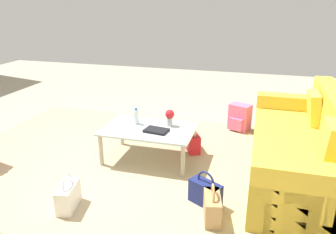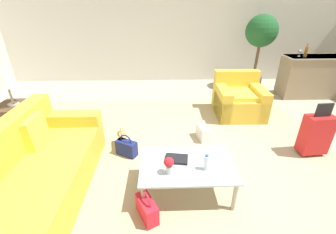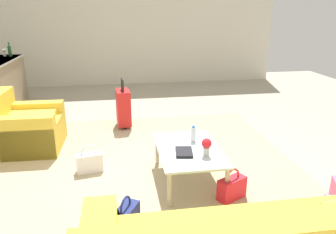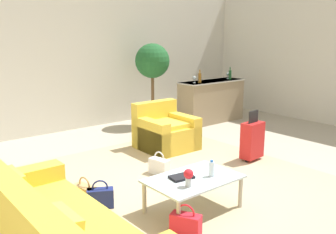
% 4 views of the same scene
% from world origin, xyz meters
% --- Properties ---
extents(ground_plane, '(12.00, 12.00, 0.00)m').
position_xyz_m(ground_plane, '(0.00, 0.00, 0.00)').
color(ground_plane, '#A89E89').
extents(area_rug, '(5.20, 4.40, 0.01)m').
position_xyz_m(area_rug, '(-0.60, 0.20, 0.00)').
color(area_rug, tan).
rests_on(area_rug, ground).
extents(couch, '(0.94, 2.35, 0.90)m').
position_xyz_m(couch, '(-2.20, -0.60, 0.31)').
color(couch, gold).
rests_on(couch, ground).
extents(coffee_table, '(1.10, 0.72, 0.41)m').
position_xyz_m(coffee_table, '(-0.40, -0.50, 0.37)').
color(coffee_table, silver).
rests_on(coffee_table, ground).
extents(water_bottle, '(0.06, 0.06, 0.20)m').
position_xyz_m(water_bottle, '(-0.20, -0.60, 0.51)').
color(water_bottle, silver).
rests_on(water_bottle, coffee_table).
extents(coffee_table_book, '(0.29, 0.22, 0.03)m').
position_xyz_m(coffee_table_book, '(-0.52, -0.42, 0.43)').
color(coffee_table_book, black).
rests_on(coffee_table_book, coffee_table).
extents(flower_vase, '(0.11, 0.11, 0.21)m').
position_xyz_m(flower_vase, '(-0.62, -0.65, 0.54)').
color(flower_vase, '#B2B7BC').
rests_on(flower_vase, coffee_table).
extents(handbag_navy, '(0.35, 0.28, 0.36)m').
position_xyz_m(handbag_navy, '(-1.23, 0.27, 0.13)').
color(handbag_navy, navy).
rests_on(handbag_navy, ground).
extents(handbag_red, '(0.27, 0.35, 0.36)m').
position_xyz_m(handbag_red, '(-0.86, -0.88, 0.13)').
color(handbag_red, red).
rests_on(handbag_red, ground).
extents(handbag_tan, '(0.21, 0.34, 0.36)m').
position_xyz_m(handbag_tan, '(-1.33, 0.48, 0.13)').
color(handbag_tan, tan).
rests_on(handbag_tan, ground).
extents(handbag_white, '(0.20, 0.34, 0.36)m').
position_xyz_m(handbag_white, '(0.01, 0.68, 0.13)').
color(handbag_white, white).
rests_on(handbag_white, ground).
extents(backpack_pink, '(0.35, 0.33, 0.40)m').
position_xyz_m(backpack_pink, '(-1.40, -1.79, 0.19)').
color(backpack_pink, pink).
rests_on(backpack_pink, ground).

